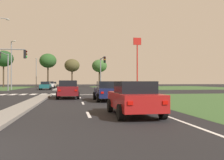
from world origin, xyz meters
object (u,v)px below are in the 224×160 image
(traffic_signal_far_left, at_px, (5,64))
(street_lamp_third, at_px, (12,63))
(traffic_signal_far_right, at_px, (102,67))
(street_lamp_fourth, at_px, (36,71))
(car_teal_eighth, at_px, (46,86))
(car_maroon_third, at_px, (68,89))
(treeline_fifth, at_px, (99,66))
(car_white_sixth, at_px, (50,85))
(car_beige_second, at_px, (53,84))
(fastfood_pole_sign, at_px, (137,51))
(treeline_fourth, at_px, (72,66))
(car_red_seventh, at_px, (134,98))
(treeline_third, at_px, (48,61))
(treeline_second, at_px, (4,59))
(car_navy_near, at_px, (107,91))

(traffic_signal_far_left, relative_size, street_lamp_third, 0.68)
(traffic_signal_far_right, xyz_separation_m, street_lamp_fourth, (-15.95, 38.83, 1.01))
(street_lamp_third, xyz_separation_m, street_lamp_fourth, (-0.06, 31.39, -0.08))
(car_teal_eighth, xyz_separation_m, street_lamp_third, (-6.12, 0.28, 4.24))
(car_maroon_third, distance_m, treeline_fifth, 47.99)
(car_white_sixth, bearing_deg, car_beige_second, -90.97)
(car_maroon_third, height_order, traffic_signal_far_left, traffic_signal_far_left)
(fastfood_pole_sign, bearing_deg, car_white_sixth, 164.69)
(treeline_fourth, bearing_deg, street_lamp_third, -116.40)
(car_red_seventh, xyz_separation_m, treeline_fifth, (4.96, 58.91, 5.22))
(car_white_sixth, height_order, treeline_third, treeline_third)
(treeline_third, bearing_deg, treeline_second, -161.76)
(car_teal_eighth, bearing_deg, traffic_signal_far_left, 51.41)
(treeline_third, bearing_deg, car_red_seventh, -81.03)
(car_beige_second, xyz_separation_m, car_red_seventh, (7.74, -55.64, 0.02))
(treeline_fifth, bearing_deg, treeline_fourth, -178.74)
(car_navy_near, bearing_deg, street_lamp_third, 116.18)
(street_lamp_fourth, height_order, treeline_fifth, street_lamp_fourth)
(car_white_sixth, bearing_deg, car_red_seventh, 99.20)
(car_navy_near, relative_size, street_lamp_third, 0.49)
(car_beige_second, relative_size, treeline_third, 0.48)
(street_lamp_third, bearing_deg, traffic_signal_far_left, -84.39)
(treeline_fifth, bearing_deg, treeline_second, -176.47)
(car_teal_eighth, distance_m, street_lamp_fourth, 32.54)
(street_lamp_third, relative_size, treeline_fifth, 1.15)
(car_beige_second, xyz_separation_m, street_lamp_fourth, (-6.10, 12.37, 4.18))
(treeline_third, bearing_deg, car_white_sixth, -81.94)
(treeline_fourth, relative_size, treeline_fifth, 1.00)
(car_beige_second, relative_size, car_teal_eighth, 1.01)
(traffic_signal_far_left, distance_m, street_lamp_third, 7.16)
(car_white_sixth, bearing_deg, traffic_signal_far_right, 117.24)
(car_red_seventh, distance_m, fastfood_pole_sign, 45.39)
(car_white_sixth, height_order, treeline_fourth, treeline_fourth)
(car_white_sixth, relative_size, car_red_seventh, 1.04)
(car_beige_second, height_order, treeline_fifth, treeline_fifth)
(car_teal_eighth, xyz_separation_m, traffic_signal_far_left, (-5.42, -6.80, 3.41))
(traffic_signal_far_left, distance_m, treeline_fourth, 31.01)
(street_lamp_third, bearing_deg, car_maroon_third, -66.62)
(fastfood_pole_sign, height_order, treeline_fourth, fastfood_pole_sign)
(fastfood_pole_sign, bearing_deg, treeline_fifth, 113.69)
(traffic_signal_far_left, bearing_deg, fastfood_pole_sign, 28.59)
(street_lamp_fourth, xyz_separation_m, treeline_fifth, (18.80, -9.10, 1.06))
(street_lamp_fourth, xyz_separation_m, treeline_fourth, (11.04, -9.27, 1.12))
(car_navy_near, relative_size, street_lamp_fourth, 0.50)
(car_beige_second, bearing_deg, traffic_signal_far_left, 78.42)
(traffic_signal_far_left, bearing_deg, treeline_fourth, 70.60)
(treeline_fourth, bearing_deg, car_red_seventh, -87.26)
(treeline_fourth, bearing_deg, treeline_second, -175.48)
(car_maroon_third, bearing_deg, treeline_second, 111.14)
(car_beige_second, distance_m, car_maroon_third, 44.00)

